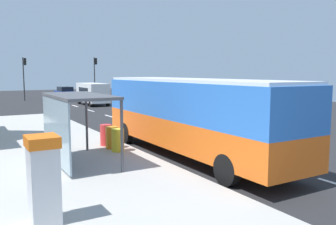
# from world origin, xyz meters

# --- Properties ---
(ground_plane) EXTENTS (56.00, 92.00, 0.04)m
(ground_plane) POSITION_xyz_m (0.00, 14.00, -0.02)
(ground_plane) COLOR #262628
(sidewalk_platform) EXTENTS (6.20, 30.00, 0.18)m
(sidewalk_platform) POSITION_xyz_m (-6.40, 2.00, 0.09)
(sidewalk_platform) COLOR #ADAAA3
(sidewalk_platform) RESTS_ON ground
(lane_stripe_seg_1) EXTENTS (0.16, 2.20, 0.01)m
(lane_stripe_seg_1) POSITION_xyz_m (0.25, -1.00, 0.01)
(lane_stripe_seg_1) COLOR silver
(lane_stripe_seg_1) RESTS_ON ground
(lane_stripe_seg_2) EXTENTS (0.16, 2.20, 0.01)m
(lane_stripe_seg_2) POSITION_xyz_m (0.25, 4.00, 0.01)
(lane_stripe_seg_2) COLOR silver
(lane_stripe_seg_2) RESTS_ON ground
(lane_stripe_seg_3) EXTENTS (0.16, 2.20, 0.01)m
(lane_stripe_seg_3) POSITION_xyz_m (0.25, 9.00, 0.01)
(lane_stripe_seg_3) COLOR silver
(lane_stripe_seg_3) RESTS_ON ground
(lane_stripe_seg_4) EXTENTS (0.16, 2.20, 0.01)m
(lane_stripe_seg_4) POSITION_xyz_m (0.25, 14.00, 0.01)
(lane_stripe_seg_4) COLOR silver
(lane_stripe_seg_4) RESTS_ON ground
(lane_stripe_seg_5) EXTENTS (0.16, 2.20, 0.01)m
(lane_stripe_seg_5) POSITION_xyz_m (0.25, 19.00, 0.01)
(lane_stripe_seg_5) COLOR silver
(lane_stripe_seg_5) RESTS_ON ground
(lane_stripe_seg_6) EXTENTS (0.16, 2.20, 0.01)m
(lane_stripe_seg_6) POSITION_xyz_m (0.25, 24.00, 0.01)
(lane_stripe_seg_6) COLOR silver
(lane_stripe_seg_6) RESTS_ON ground
(lane_stripe_seg_7) EXTENTS (0.16, 2.20, 0.01)m
(lane_stripe_seg_7) POSITION_xyz_m (0.25, 29.00, 0.01)
(lane_stripe_seg_7) COLOR silver
(lane_stripe_seg_7) RESTS_ON ground
(bus) EXTENTS (2.56, 11.02, 3.21)m
(bus) POSITION_xyz_m (-1.71, -0.22, 1.84)
(bus) COLOR orange
(bus) RESTS_ON ground
(white_van) EXTENTS (2.04, 5.20, 2.30)m
(white_van) POSITION_xyz_m (2.20, 24.09, 1.34)
(white_van) COLOR white
(white_van) RESTS_ON ground
(sedan_near) EXTENTS (2.00, 4.47, 1.52)m
(sedan_near) POSITION_xyz_m (2.30, 36.23, 0.79)
(sedan_near) COLOR navy
(sedan_near) RESTS_ON ground
(ticket_machine) EXTENTS (0.66, 0.76, 1.94)m
(ticket_machine) POSITION_xyz_m (-8.27, -4.33, 1.17)
(ticket_machine) COLOR silver
(ticket_machine) RESTS_ON sidewalk_platform
(recycling_bin_yellow) EXTENTS (0.52, 0.52, 0.95)m
(recycling_bin_yellow) POSITION_xyz_m (-4.20, 1.44, 0.66)
(recycling_bin_yellow) COLOR yellow
(recycling_bin_yellow) RESTS_ON sidewalk_platform
(recycling_bin_orange) EXTENTS (0.52, 0.52, 0.95)m
(recycling_bin_orange) POSITION_xyz_m (-4.20, 2.14, 0.66)
(recycling_bin_orange) COLOR orange
(recycling_bin_orange) RESTS_ON sidewalk_platform
(recycling_bin_red) EXTENTS (0.52, 0.52, 0.95)m
(recycling_bin_red) POSITION_xyz_m (-4.20, 2.84, 0.66)
(recycling_bin_red) COLOR red
(recycling_bin_red) RESTS_ON sidewalk_platform
(traffic_light_near_side) EXTENTS (0.49, 0.28, 5.38)m
(traffic_light_near_side) POSITION_xyz_m (5.50, 32.90, 3.56)
(traffic_light_near_side) COLOR #2D2D2D
(traffic_light_near_side) RESTS_ON ground
(traffic_light_far_side) EXTENTS (0.49, 0.28, 5.24)m
(traffic_light_far_side) POSITION_xyz_m (-3.10, 33.70, 3.47)
(traffic_light_far_side) COLOR #2D2D2D
(traffic_light_far_side) RESTS_ON ground
(bus_shelter) EXTENTS (1.80, 4.00, 2.50)m
(bus_shelter) POSITION_xyz_m (-6.41, 0.37, 2.10)
(bus_shelter) COLOR #4C4C51
(bus_shelter) RESTS_ON sidewalk_platform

